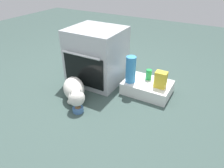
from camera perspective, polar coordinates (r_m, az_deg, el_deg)
ground at (r=2.27m, az=-8.84°, el=-4.20°), size 8.00×8.00×0.00m
oven at (r=2.46m, az=-4.32°, el=7.85°), size 0.61×0.60×0.66m
pantry_cabinet at (r=2.35m, az=9.86°, el=-0.94°), size 0.52×0.37×0.14m
food_bowl at (r=2.07m, az=-9.50°, el=-6.94°), size 0.11×0.11×0.07m
cat at (r=2.19m, az=-10.53°, el=-1.69°), size 0.58×0.56×0.24m
snack_bag at (r=2.21m, az=13.49°, el=1.18°), size 0.12×0.09×0.18m
water_bottle at (r=2.23m, az=5.27°, el=4.07°), size 0.11×0.11×0.30m
soda_can at (r=2.35m, az=10.26°, el=2.61°), size 0.07×0.07×0.12m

